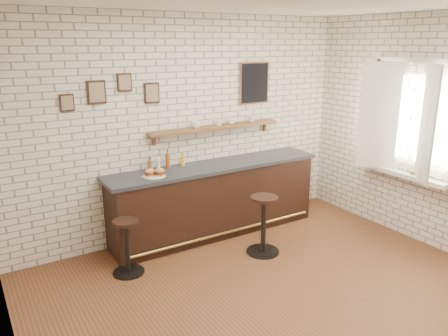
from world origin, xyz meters
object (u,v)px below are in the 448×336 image
(bitters_bottle_brown, at_px, (150,165))
(bar_stool_left, at_px, (127,245))
(bar_stool_right, at_px, (264,223))
(sandwich_plate, at_px, (154,176))
(bar_counter, at_px, (216,199))
(book_upper, at_px, (415,173))
(bitters_bottle_amber, at_px, (168,161))
(book_lower, at_px, (417,175))
(shelf_cup_a, at_px, (196,125))
(shelf_cup_c, at_px, (231,121))
(shelf_cup_d, at_px, (251,119))
(bitters_bottle_white, at_px, (158,163))
(shelf_cup_b, at_px, (219,123))
(ciabatta_sandwich, at_px, (155,172))
(condiment_bottle_yellow, at_px, (183,161))

(bitters_bottle_brown, xyz_separation_m, bar_stool_left, (-0.58, -0.62, -0.73))
(bar_stool_right, bearing_deg, sandwich_plate, 145.70)
(bar_counter, bearing_deg, book_upper, -37.32)
(bitters_bottle_amber, height_order, book_lower, bitters_bottle_amber)
(sandwich_plate, distance_m, shelf_cup_a, 0.96)
(shelf_cup_a, xyz_separation_m, shelf_cup_c, (0.57, 0.00, -0.01))
(bar_stool_right, height_order, shelf_cup_d, shelf_cup_d)
(book_upper, bearing_deg, sandwich_plate, 155.55)
(bitters_bottle_white, height_order, book_upper, bitters_bottle_white)
(bar_stool_right, bearing_deg, shelf_cup_d, 63.24)
(bitters_bottle_white, distance_m, shelf_cup_b, 1.05)
(bar_counter, relative_size, shelf_cup_b, 35.00)
(bitters_bottle_white, relative_size, bar_stool_right, 0.27)
(shelf_cup_d, bearing_deg, book_lower, -62.77)
(shelf_cup_c, bearing_deg, book_lower, -113.88)
(bitters_bottle_white, bearing_deg, shelf_cup_a, 2.25)
(sandwich_plate, bearing_deg, book_upper, -26.66)
(shelf_cup_b, relative_size, book_upper, 0.39)
(sandwich_plate, height_order, book_upper, sandwich_plate)
(bar_stool_right, height_order, shelf_cup_a, shelf_cup_a)
(ciabatta_sandwich, bearing_deg, shelf_cup_d, 9.50)
(shelf_cup_a, bearing_deg, condiment_bottle_yellow, 142.70)
(shelf_cup_b, bearing_deg, book_lower, -98.72)
(shelf_cup_c, bearing_deg, bitters_bottle_white, 114.13)
(shelf_cup_d, relative_size, book_upper, 0.39)
(bar_counter, bearing_deg, shelf_cup_c, 27.53)
(bar_counter, relative_size, bar_stool_left, 4.64)
(sandwich_plate, distance_m, ciabatta_sandwich, 0.05)
(shelf_cup_c, bearing_deg, shelf_cup_b, 113.00)
(bar_stool_right, height_order, book_lower, book_lower)
(book_lower, xyz_separation_m, book_upper, (0.00, 0.03, 0.02))
(condiment_bottle_yellow, height_order, shelf_cup_c, shelf_cup_c)
(shelf_cup_c, bearing_deg, shelf_cup_d, -67.00)
(shelf_cup_c, xyz_separation_m, shelf_cup_d, (0.35, 0.00, -0.00))
(bitters_bottle_brown, height_order, book_upper, bitters_bottle_brown)
(book_upper, bearing_deg, shelf_cup_a, 144.00)
(bitters_bottle_white, relative_size, bar_stool_left, 0.31)
(ciabatta_sandwich, relative_size, shelf_cup_c, 2.38)
(shelf_cup_c, bearing_deg, bar_counter, 140.53)
(shelf_cup_c, height_order, shelf_cup_d, shelf_cup_c)
(bar_stool_right, bearing_deg, book_lower, -22.36)
(bar_stool_right, bearing_deg, bar_stool_left, 166.12)
(sandwich_plate, xyz_separation_m, bitters_bottle_brown, (0.05, 0.26, 0.07))
(bar_counter, relative_size, book_upper, 13.59)
(bitters_bottle_amber, xyz_separation_m, bar_stool_right, (0.83, -1.03, -0.70))
(shelf_cup_b, bearing_deg, sandwich_plate, 138.89)
(bar_stool_left, distance_m, shelf_cup_c, 2.29)
(bar_stool_left, bearing_deg, sandwich_plate, 34.93)
(shelf_cup_a, bearing_deg, book_lower, -81.85)
(sandwich_plate, bearing_deg, bar_stool_left, -145.07)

